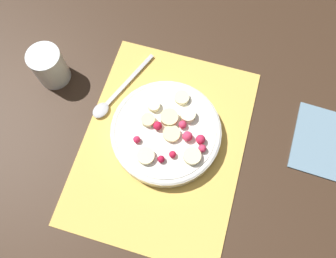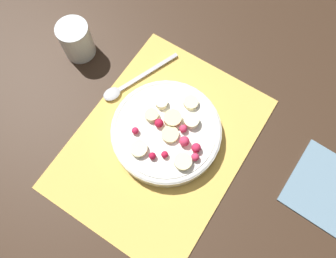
# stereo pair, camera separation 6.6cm
# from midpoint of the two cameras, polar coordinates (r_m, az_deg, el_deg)

# --- Properties ---
(ground_plane) EXTENTS (3.00, 3.00, 0.00)m
(ground_plane) POSITION_cam_midpoint_polar(r_m,az_deg,el_deg) (0.70, 1.47, -2.79)
(ground_plane) COLOR #382619
(placemat) EXTENTS (0.44, 0.33, 0.01)m
(placemat) POSITION_cam_midpoint_polar(r_m,az_deg,el_deg) (0.69, 1.47, -2.72)
(placemat) COLOR #E0B251
(placemat) RESTS_ON ground_plane
(fruit_bowl) EXTENTS (0.23, 0.23, 0.05)m
(fruit_bowl) POSITION_cam_midpoint_polar(r_m,az_deg,el_deg) (0.68, 2.81, -0.95)
(fruit_bowl) COLOR silver
(fruit_bowl) RESTS_ON placemat
(spoon) EXTENTS (0.19, 0.09, 0.01)m
(spoon) POSITION_cam_midpoint_polar(r_m,az_deg,el_deg) (0.74, -4.86, 7.22)
(spoon) COLOR #B2B2B7
(spoon) RESTS_ON placemat
(drinking_glass) EXTENTS (0.07, 0.07, 0.09)m
(drinking_glass) POSITION_cam_midpoint_polar(r_m,az_deg,el_deg) (0.78, -13.33, 14.53)
(drinking_glass) COLOR white
(drinking_glass) RESTS_ON ground_plane
(napkin) EXTENTS (0.16, 0.15, 0.01)m
(napkin) POSITION_cam_midpoint_polar(r_m,az_deg,el_deg) (0.76, 28.15, -9.38)
(napkin) COLOR slate
(napkin) RESTS_ON ground_plane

